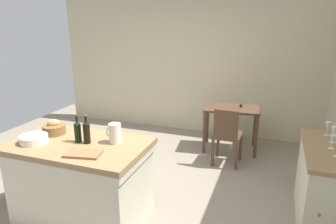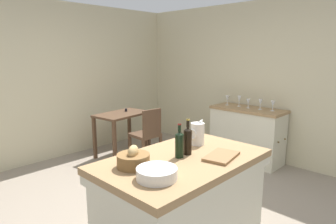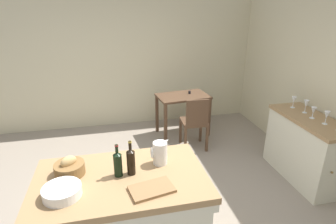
# 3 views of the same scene
# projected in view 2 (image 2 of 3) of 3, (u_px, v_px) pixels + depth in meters

# --- Properties ---
(ground_plane) EXTENTS (6.76, 6.76, 0.00)m
(ground_plane) POSITION_uv_depth(u_px,v_px,m) (152.00, 216.00, 3.26)
(ground_plane) COLOR gray
(wall_back) EXTENTS (5.32, 0.12, 2.60)m
(wall_back) POSITION_uv_depth(u_px,v_px,m) (42.00, 82.00, 4.77)
(wall_back) COLOR beige
(wall_back) RESTS_ON ground
(wall_right) EXTENTS (0.12, 5.20, 2.60)m
(wall_right) POSITION_uv_depth(u_px,v_px,m) (267.00, 82.00, 4.84)
(wall_right) COLOR beige
(wall_right) RESTS_ON ground
(island_table) EXTENTS (1.45, 0.89, 0.91)m
(island_table) POSITION_uv_depth(u_px,v_px,m) (182.00, 203.00, 2.55)
(island_table) COLOR #99754C
(island_table) RESTS_ON ground
(side_cabinet) EXTENTS (0.52, 1.19, 0.89)m
(side_cabinet) POSITION_uv_depth(u_px,v_px,m) (247.00, 134.00, 4.86)
(side_cabinet) COLOR #99754C
(side_cabinet) RESTS_ON ground
(writing_desk) EXTENTS (0.96, 0.66, 0.80)m
(writing_desk) POSITION_uv_depth(u_px,v_px,m) (122.00, 120.00, 5.09)
(writing_desk) COLOR #513826
(writing_desk) RESTS_ON ground
(wooden_chair) EXTENTS (0.42, 0.42, 0.91)m
(wooden_chair) POSITION_uv_depth(u_px,v_px,m) (147.00, 134.00, 4.73)
(wooden_chair) COLOR #513826
(wooden_chair) RESTS_ON ground
(pitcher) EXTENTS (0.17, 0.13, 0.25)m
(pitcher) POSITION_uv_depth(u_px,v_px,m) (197.00, 134.00, 2.80)
(pitcher) COLOR silver
(pitcher) RESTS_ON island_table
(wash_bowl) EXTENTS (0.29, 0.29, 0.08)m
(wash_bowl) POSITION_uv_depth(u_px,v_px,m) (157.00, 173.00, 2.04)
(wash_bowl) COLOR silver
(wash_bowl) RESTS_ON island_table
(bread_basket) EXTENTS (0.25, 0.25, 0.17)m
(bread_basket) POSITION_uv_depth(u_px,v_px,m) (133.00, 159.00, 2.25)
(bread_basket) COLOR brown
(bread_basket) RESTS_ON island_table
(cutting_board) EXTENTS (0.37, 0.27, 0.02)m
(cutting_board) POSITION_uv_depth(u_px,v_px,m) (221.00, 156.00, 2.47)
(cutting_board) COLOR olive
(cutting_board) RESTS_ON island_table
(wine_bottle_dark) EXTENTS (0.07, 0.07, 0.31)m
(wine_bottle_dark) POSITION_uv_depth(u_px,v_px,m) (188.00, 140.00, 2.53)
(wine_bottle_dark) COLOR black
(wine_bottle_dark) RESTS_ON island_table
(wine_bottle_amber) EXTENTS (0.07, 0.07, 0.29)m
(wine_bottle_amber) POSITION_uv_depth(u_px,v_px,m) (179.00, 144.00, 2.45)
(wine_bottle_amber) COLOR black
(wine_bottle_amber) RESTS_ON island_table
(wine_glass_far_left) EXTENTS (0.07, 0.07, 0.16)m
(wine_glass_far_left) POSITION_uv_depth(u_px,v_px,m) (273.00, 104.00, 4.51)
(wine_glass_far_left) COLOR white
(wine_glass_far_left) RESTS_ON side_cabinet
(wine_glass_left) EXTENTS (0.07, 0.07, 0.17)m
(wine_glass_left) POSITION_uv_depth(u_px,v_px,m) (260.00, 102.00, 4.63)
(wine_glass_left) COLOR white
(wine_glass_left) RESTS_ON side_cabinet
(wine_glass_middle) EXTENTS (0.07, 0.07, 0.15)m
(wine_glass_middle) POSITION_uv_depth(u_px,v_px,m) (248.00, 102.00, 4.75)
(wine_glass_middle) COLOR white
(wine_glass_middle) RESTS_ON side_cabinet
(wine_glass_right) EXTENTS (0.07, 0.07, 0.18)m
(wine_glass_right) POSITION_uv_depth(u_px,v_px,m) (239.00, 99.00, 4.90)
(wine_glass_right) COLOR white
(wine_glass_right) RESTS_ON side_cabinet
(wine_glass_far_right) EXTENTS (0.07, 0.07, 0.16)m
(wine_glass_far_right) POSITION_uv_depth(u_px,v_px,m) (227.00, 99.00, 5.02)
(wine_glass_far_right) COLOR white
(wine_glass_far_right) RESTS_ON side_cabinet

